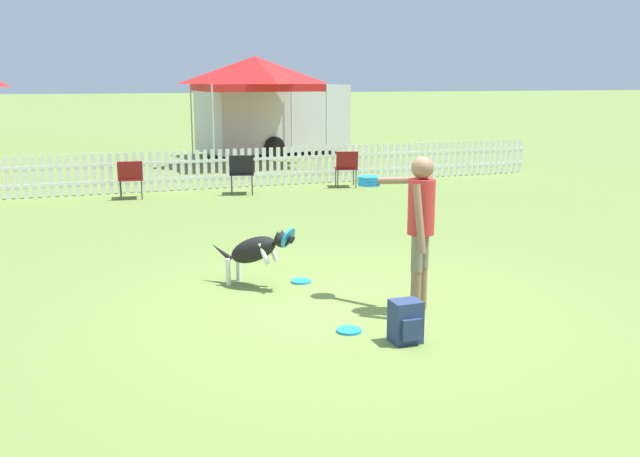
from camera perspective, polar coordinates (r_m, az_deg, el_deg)
ground_plane at (r=7.78m, az=2.38°, el=-6.24°), size 240.00×240.00×0.00m
handler_person at (r=7.47m, az=7.72°, el=1.12°), size 0.62×1.08×1.65m
leaping_dog at (r=8.41m, az=-5.15°, el=-1.69°), size 0.90×0.95×0.76m
frisbee_near_handler at (r=8.67m, az=-1.52°, el=-4.24°), size 0.25×0.25×0.02m
frisbee_near_dog at (r=7.03m, az=2.35°, el=-8.15°), size 0.25×0.25×0.02m
backpack_on_grass at (r=6.75m, az=6.89°, el=-7.42°), size 0.28×0.26×0.40m
picket_fence at (r=16.07m, az=-9.75°, el=4.65°), size 17.12×0.04×0.88m
folding_chair_blue_left at (r=16.19m, az=2.12°, el=5.05°), size 0.60×0.62×0.83m
folding_chair_center at (r=15.25m, az=-6.29°, el=4.62°), size 0.62×0.64×0.85m
folding_chair_green_right at (r=15.07m, az=-14.93°, el=4.06°), size 0.54×0.56×0.80m
canopy_tent_secondary at (r=20.34m, az=-5.21°, el=12.23°), size 3.14×3.14×3.04m
equipment_trailer at (r=23.34m, az=-3.76°, el=8.82°), size 5.52×3.06×2.23m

